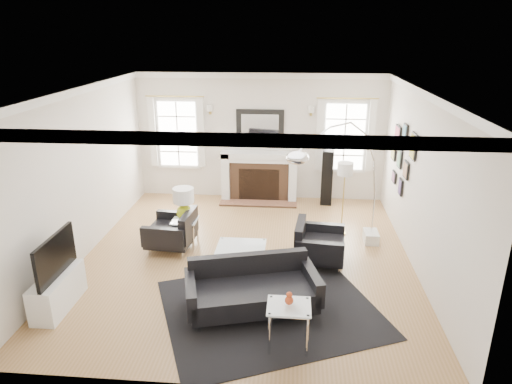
# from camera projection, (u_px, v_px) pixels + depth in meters

# --- Properties ---
(floor) EXTENTS (6.00, 6.00, 0.00)m
(floor) POSITION_uv_depth(u_px,v_px,m) (247.00, 257.00, 7.79)
(floor) COLOR olive
(floor) RESTS_ON ground
(back_wall) EXTENTS (5.50, 0.04, 2.80)m
(back_wall) POSITION_uv_depth(u_px,v_px,m) (260.00, 137.00, 10.13)
(back_wall) COLOR silver
(back_wall) RESTS_ON floor
(front_wall) EXTENTS (5.50, 0.04, 2.80)m
(front_wall) POSITION_uv_depth(u_px,v_px,m) (214.00, 273.00, 4.51)
(front_wall) COLOR silver
(front_wall) RESTS_ON floor
(left_wall) EXTENTS (0.04, 6.00, 2.80)m
(left_wall) POSITION_uv_depth(u_px,v_px,m) (81.00, 175.00, 7.54)
(left_wall) COLOR silver
(left_wall) RESTS_ON floor
(right_wall) EXTENTS (0.04, 6.00, 2.80)m
(right_wall) POSITION_uv_depth(u_px,v_px,m) (421.00, 184.00, 7.10)
(right_wall) COLOR silver
(right_wall) RESTS_ON floor
(ceiling) EXTENTS (5.50, 6.00, 0.02)m
(ceiling) POSITION_uv_depth(u_px,v_px,m) (245.00, 91.00, 6.85)
(ceiling) COLOR white
(ceiling) RESTS_ON back_wall
(crown_molding) EXTENTS (5.50, 6.00, 0.12)m
(crown_molding) POSITION_uv_depth(u_px,v_px,m) (245.00, 95.00, 6.87)
(crown_molding) COLOR white
(crown_molding) RESTS_ON back_wall
(fireplace) EXTENTS (1.70, 0.69, 1.11)m
(fireplace) POSITION_uv_depth(u_px,v_px,m) (259.00, 177.00, 10.23)
(fireplace) COLOR white
(fireplace) RESTS_ON floor
(mantel_mirror) EXTENTS (1.05, 0.07, 0.75)m
(mantel_mirror) POSITION_uv_depth(u_px,v_px,m) (260.00, 127.00, 10.01)
(mantel_mirror) COLOR black
(mantel_mirror) RESTS_ON back_wall
(window_left) EXTENTS (1.24, 0.15, 1.62)m
(window_left) POSITION_uv_depth(u_px,v_px,m) (178.00, 134.00, 10.21)
(window_left) COLOR white
(window_left) RESTS_ON back_wall
(window_right) EXTENTS (1.24, 0.15, 1.62)m
(window_right) POSITION_uv_depth(u_px,v_px,m) (345.00, 137.00, 9.92)
(window_right) COLOR white
(window_right) RESTS_ON back_wall
(gallery_wall) EXTENTS (0.04, 1.73, 1.29)m
(gallery_wall) POSITION_uv_depth(u_px,v_px,m) (402.00, 154.00, 8.27)
(gallery_wall) COLOR black
(gallery_wall) RESTS_ON right_wall
(tv_unit) EXTENTS (0.35, 1.00, 1.09)m
(tv_unit) POSITION_uv_depth(u_px,v_px,m) (58.00, 286.00, 6.28)
(tv_unit) COLOR white
(tv_unit) RESTS_ON floor
(area_rug) EXTENTS (3.51, 3.26, 0.01)m
(area_rug) POSITION_uv_depth(u_px,v_px,m) (270.00, 308.00, 6.35)
(area_rug) COLOR black
(area_rug) RESTS_ON floor
(sofa) EXTENTS (1.94, 1.25, 0.58)m
(sofa) POSITION_uv_depth(u_px,v_px,m) (252.00, 289.00, 6.24)
(sofa) COLOR black
(sofa) RESTS_ON floor
(armchair_left) EXTENTS (0.84, 0.92, 0.58)m
(armchair_left) POSITION_uv_depth(u_px,v_px,m) (174.00, 232.00, 7.98)
(armchair_left) COLOR black
(armchair_left) RESTS_ON floor
(armchair_right) EXTENTS (0.86, 0.94, 0.59)m
(armchair_right) POSITION_uv_depth(u_px,v_px,m) (317.00, 245.00, 7.49)
(armchair_right) COLOR black
(armchair_right) RESTS_ON floor
(coffee_table) EXTENTS (0.79, 0.79, 0.35)m
(coffee_table) POSITION_uv_depth(u_px,v_px,m) (241.00, 250.00, 7.33)
(coffee_table) COLOR silver
(coffee_table) RESTS_ON floor
(side_table_left) EXTENTS (0.44, 0.44, 0.49)m
(side_table_left) POSITION_uv_depth(u_px,v_px,m) (185.00, 225.00, 8.11)
(side_table_left) COLOR silver
(side_table_left) RESTS_ON floor
(nesting_table) EXTENTS (0.52, 0.44, 0.57)m
(nesting_table) POSITION_uv_depth(u_px,v_px,m) (289.00, 314.00, 5.45)
(nesting_table) COLOR silver
(nesting_table) RESTS_ON floor
(gourd_lamp) EXTENTS (0.37, 0.37, 0.59)m
(gourd_lamp) POSITION_uv_depth(u_px,v_px,m) (184.00, 202.00, 7.96)
(gourd_lamp) COLOR #AEC118
(gourd_lamp) RESTS_ON side_table_left
(orange_vase) EXTENTS (0.11, 0.11, 0.17)m
(orange_vase) POSITION_uv_depth(u_px,v_px,m) (289.00, 299.00, 5.38)
(orange_vase) COLOR #B43B17
(orange_vase) RESTS_ON nesting_table
(arc_floor_lamp) EXTENTS (1.68, 1.56, 2.38)m
(arc_floor_lamp) POSITION_uv_depth(u_px,v_px,m) (339.00, 184.00, 7.41)
(arc_floor_lamp) COLOR white
(arc_floor_lamp) RESTS_ON floor
(stick_floor_lamp) EXTENTS (0.28, 0.28, 1.40)m
(stick_floor_lamp) POSITION_uv_depth(u_px,v_px,m) (345.00, 173.00, 8.26)
(stick_floor_lamp) COLOR gold
(stick_floor_lamp) RESTS_ON floor
(speaker_tower) EXTENTS (0.26, 0.26, 1.22)m
(speaker_tower) POSITION_uv_depth(u_px,v_px,m) (327.00, 178.00, 9.95)
(speaker_tower) COLOR black
(speaker_tower) RESTS_ON floor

